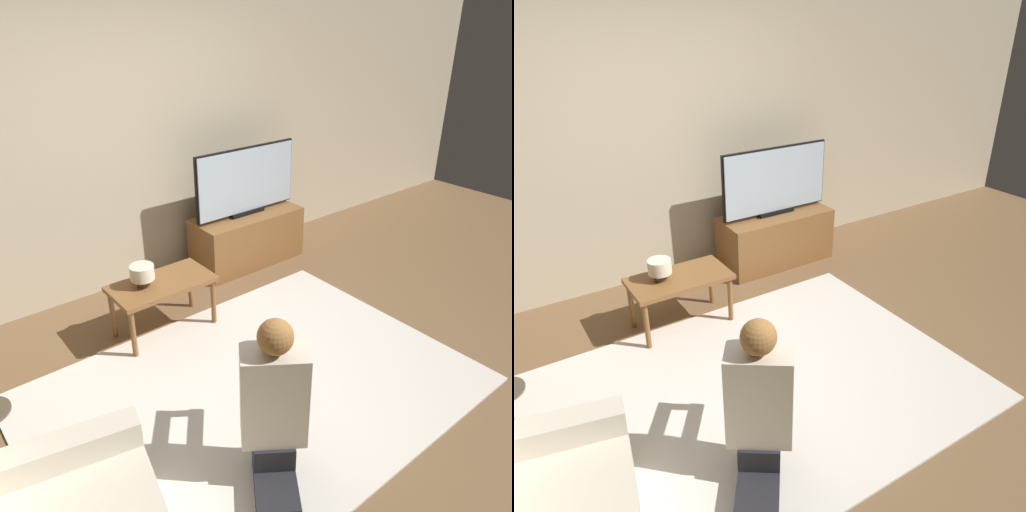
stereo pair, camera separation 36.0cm
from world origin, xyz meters
TOP-DOWN VIEW (x-y plane):
  - ground_plane at (0.00, 0.00)m, footprint 10.00×10.00m
  - wall_back at (0.00, 1.93)m, footprint 10.00×0.06m
  - rug at (0.00, 0.00)m, footprint 2.84×2.04m
  - tv_stand at (1.14, 1.54)m, footprint 1.10×0.47m
  - tv at (1.14, 1.54)m, footprint 1.12×0.08m
  - coffee_table at (-0.11, 1.00)m, footprint 0.78×0.43m
  - person_kneeling at (-0.34, -0.58)m, footprint 0.63×0.76m
  - table_lamp at (-0.24, 1.03)m, footprint 0.18×0.18m

SIDE VIEW (x-z plane):
  - ground_plane at x=0.00m, z-range 0.00..0.00m
  - rug at x=0.00m, z-range 0.00..0.02m
  - tv_stand at x=1.14m, z-range 0.00..0.52m
  - coffee_table at x=-0.11m, z-range 0.16..0.60m
  - person_kneeling at x=-0.34m, z-range 0.00..0.99m
  - table_lamp at x=-0.24m, z-range 0.45..0.62m
  - tv at x=1.14m, z-range 0.52..1.17m
  - wall_back at x=0.00m, z-range 0.00..2.60m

